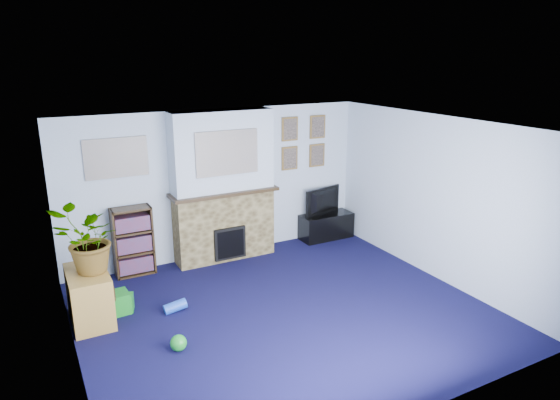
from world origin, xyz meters
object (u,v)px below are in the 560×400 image
bookshelf (133,243)px  television (326,201)px  tv_stand (326,226)px  sideboard (89,295)px

bookshelf → television: bearing=-1.0°
tv_stand → television: (-0.00, 0.02, 0.46)m
television → sideboard: size_ratio=0.96×
bookshelf → sideboard: bearing=-124.9°
bookshelf → sideboard: bookshelf is taller
tv_stand → television: size_ratio=1.17×
television → sideboard: bearing=0.6°
television → sideboard: television is taller
tv_stand → bookshelf: 3.41m
tv_stand → bookshelf: (-3.39, 0.08, 0.28)m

